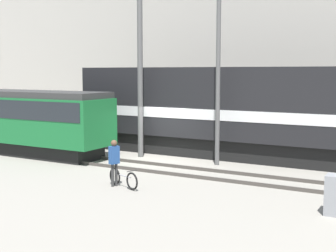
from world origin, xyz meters
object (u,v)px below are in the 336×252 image
freight_locomotive (241,110)px  streetcar (27,118)px  bicycle (123,179)px  person (114,158)px  utility_pole_center (218,81)px  utility_pole_left (140,62)px

freight_locomotive → streetcar: 10.83m
freight_locomotive → streetcar: (-9.88, -4.42, -0.48)m
bicycle → person: person is taller
bicycle → utility_pole_center: (1.32, 5.53, 3.50)m
person → utility_pole_left: utility_pole_left is taller
freight_locomotive → bicycle: size_ratio=10.32×
bicycle → utility_pole_left: (-2.82, 5.53, 4.34)m
person → utility_pole_left: 7.05m
freight_locomotive → utility_pole_left: 5.47m
person → utility_pole_left: bearing=113.6°
streetcar → bicycle: bearing=-21.9°
bicycle → utility_pole_center: size_ratio=0.22×
person → streetcar: bearing=157.1°
freight_locomotive → bicycle: (-1.61, -7.74, -2.02)m
bicycle → utility_pole_center: bearing=76.6°
freight_locomotive → person: (-2.00, -7.75, -1.29)m
streetcar → person: (7.88, -3.34, -0.80)m
freight_locomotive → utility_pole_center: utility_pole_center is taller
utility_pole_left → utility_pole_center: 4.22m
utility_pole_left → utility_pole_center: bearing=0.0°
streetcar → bicycle: 9.04m
person → freight_locomotive: bearing=75.5°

